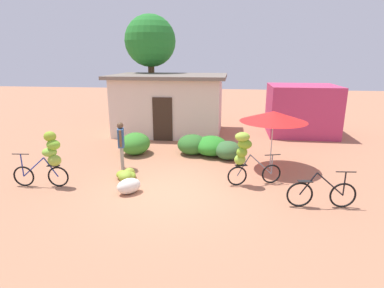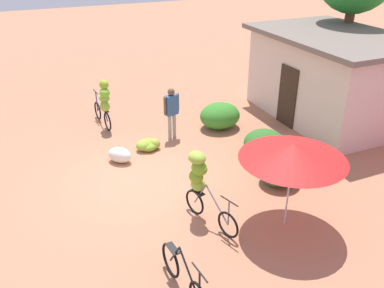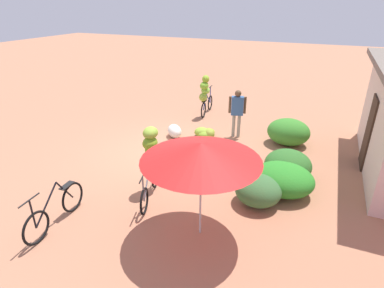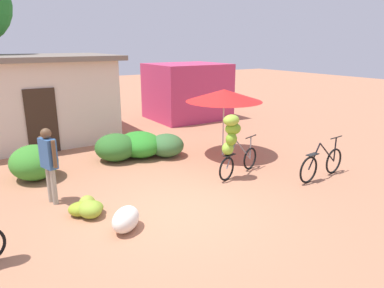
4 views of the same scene
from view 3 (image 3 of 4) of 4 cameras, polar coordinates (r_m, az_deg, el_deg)
name	(u,v)px [view 3 (image 3 of 4)]	position (r m, az deg, el deg)	size (l,w,h in m)	color
ground_plane	(163,152)	(9.83, -5.23, -1.45)	(60.00, 60.00, 0.00)	#AD7051
hedge_bush_front_left	(288,132)	(10.64, 17.10, 2.12)	(1.16, 1.35, 0.86)	#378329
hedge_bush_front_right	(288,165)	(8.59, 16.99, -3.67)	(1.18, 1.21, 0.78)	#2F6927
hedge_bush_mid	(283,179)	(7.95, 16.12, -6.15)	(1.29, 1.50, 0.74)	#2B8626
hedge_bush_by_door	(258,190)	(7.43, 11.92, -8.23)	(1.03, 1.06, 0.68)	#386936
market_umbrella	(201,152)	(5.65, 1.66, -1.40)	(2.24, 2.24, 2.01)	beige
bicycle_leftmost	(205,93)	(12.60, 2.40, 9.24)	(1.67, 0.41, 1.69)	black
bicycle_near_pile	(151,155)	(7.44, -7.44, -1.93)	(1.63, 0.65, 1.65)	black
bicycle_center_loaded	(55,210)	(7.19, -23.54, -10.96)	(1.76, 0.23, 0.99)	black
banana_pile_on_ground	(206,133)	(10.81, 2.47, 2.00)	(0.84, 0.85, 0.33)	#91A134
produce_sack	(175,131)	(10.80, -3.19, 2.37)	(0.70, 0.44, 0.44)	silver
person_vendor	(237,109)	(10.66, 8.20, 6.33)	(0.31, 0.56, 1.64)	gray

